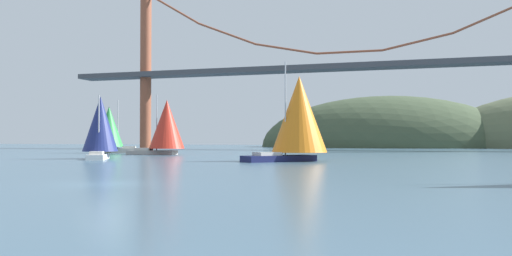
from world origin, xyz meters
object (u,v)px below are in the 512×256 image
at_px(sailboat_orange_sail, 298,116).
at_px(sailboat_green_sail, 110,128).
at_px(sailboat_navy_sail, 100,126).
at_px(sailboat_scarlet_sail, 166,126).

relative_size(sailboat_orange_sail, sailboat_green_sail, 1.18).
bearing_deg(sailboat_orange_sail, sailboat_green_sail, 149.79).
bearing_deg(sailboat_green_sail, sailboat_orange_sail, -30.21).
height_order(sailboat_orange_sail, sailboat_green_sail, sailboat_orange_sail).
bearing_deg(sailboat_navy_sail, sailboat_orange_sail, 2.05).
relative_size(sailboat_navy_sail, sailboat_orange_sail, 0.72).
bearing_deg(sailboat_scarlet_sail, sailboat_orange_sail, -34.09).
xyz_separation_m(sailboat_navy_sail, sailboat_orange_sail, (24.29, 0.87, 0.89)).
relative_size(sailboat_scarlet_sail, sailboat_orange_sail, 0.86).
distance_m(sailboat_scarlet_sail, sailboat_green_sail, 14.42).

